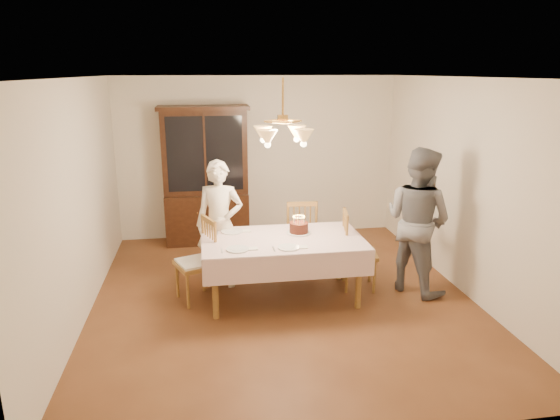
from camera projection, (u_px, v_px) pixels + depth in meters
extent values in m
plane|color=#5B321A|center=(283.00, 297.00, 6.10)|extent=(5.00, 5.00, 0.00)
plane|color=white|center=(283.00, 77.00, 5.40)|extent=(5.00, 5.00, 0.00)
plane|color=silver|center=(258.00, 158.00, 8.13)|extent=(4.50, 0.00, 4.50)
plane|color=silver|center=(342.00, 281.00, 3.37)|extent=(4.50, 0.00, 4.50)
plane|color=silver|center=(79.00, 201.00, 5.42)|extent=(0.00, 5.00, 5.00)
plane|color=silver|center=(464.00, 187.00, 6.09)|extent=(0.00, 5.00, 5.00)
cube|color=brown|center=(283.00, 240.00, 5.91)|extent=(1.80, 1.00, 0.04)
cube|color=white|center=(283.00, 239.00, 5.90)|extent=(1.90, 1.10, 0.01)
cylinder|color=brown|center=(215.00, 289.00, 5.49)|extent=(0.07, 0.07, 0.71)
cylinder|color=brown|center=(359.00, 279.00, 5.73)|extent=(0.07, 0.07, 0.71)
cylinder|color=brown|center=(213.00, 261.00, 6.28)|extent=(0.07, 0.07, 0.71)
cylinder|color=brown|center=(339.00, 254.00, 6.53)|extent=(0.07, 0.07, 0.71)
cube|color=black|center=(208.00, 218.00, 7.99)|extent=(1.30, 0.50, 0.80)
cube|color=black|center=(205.00, 152.00, 7.75)|extent=(1.30, 0.40, 1.30)
cube|color=black|center=(205.00, 154.00, 7.56)|extent=(1.14, 0.01, 1.14)
cube|color=black|center=(203.00, 108.00, 7.52)|extent=(1.38, 0.54, 0.06)
cube|color=brown|center=(300.00, 237.00, 6.91)|extent=(0.47, 0.45, 0.05)
cube|color=brown|center=(302.00, 204.00, 6.59)|extent=(0.40, 0.06, 0.06)
cylinder|color=brown|center=(311.00, 248.00, 7.16)|extent=(0.04, 0.04, 0.43)
cylinder|color=brown|center=(286.00, 249.00, 7.13)|extent=(0.04, 0.04, 0.43)
cylinder|color=brown|center=(314.00, 256.00, 6.83)|extent=(0.04, 0.04, 0.43)
cylinder|color=brown|center=(288.00, 257.00, 6.80)|extent=(0.04, 0.04, 0.43)
cube|color=brown|center=(195.00, 265.00, 5.92)|extent=(0.55, 0.56, 0.05)
cube|color=brown|center=(208.00, 220.00, 5.87)|extent=(0.18, 0.38, 0.06)
cylinder|color=brown|center=(177.00, 281.00, 6.04)|extent=(0.04, 0.04, 0.43)
cylinder|color=brown|center=(188.00, 292.00, 5.75)|extent=(0.04, 0.04, 0.43)
cylinder|color=brown|center=(204.00, 275.00, 6.21)|extent=(0.04, 0.04, 0.43)
cylinder|color=brown|center=(215.00, 285.00, 5.91)|extent=(0.04, 0.04, 0.43)
cube|color=white|center=(195.00, 262.00, 5.91)|extent=(0.50, 0.51, 0.03)
cube|color=brown|center=(359.00, 254.00, 6.27)|extent=(0.49, 0.51, 0.05)
cube|color=brown|center=(346.00, 214.00, 6.13)|extent=(0.11, 0.40, 0.06)
cylinder|color=brown|center=(374.00, 277.00, 6.15)|extent=(0.04, 0.04, 0.43)
cylinder|color=brown|center=(370.00, 266.00, 6.50)|extent=(0.04, 0.04, 0.43)
cylinder|color=brown|center=(347.00, 277.00, 6.16)|extent=(0.04, 0.04, 0.43)
cylinder|color=brown|center=(344.00, 266.00, 6.51)|extent=(0.04, 0.04, 0.43)
imported|color=#F4E8CE|center=(220.00, 224.00, 6.25)|extent=(0.66, 0.50, 1.62)
imported|color=slate|center=(417.00, 221.00, 6.10)|extent=(1.05, 1.11, 1.80)
cylinder|color=white|center=(299.00, 233.00, 6.07)|extent=(0.30, 0.30, 0.01)
cylinder|color=#37140C|center=(299.00, 227.00, 6.06)|extent=(0.23, 0.23, 0.12)
cylinder|color=#598CD8|center=(304.00, 220.00, 6.04)|extent=(0.01, 0.01, 0.07)
sphere|color=#FFB23F|center=(304.00, 216.00, 6.03)|extent=(0.01, 0.01, 0.01)
cylinder|color=pink|center=(304.00, 219.00, 6.06)|extent=(0.01, 0.01, 0.07)
sphere|color=#FFB23F|center=(304.00, 216.00, 6.05)|extent=(0.01, 0.01, 0.01)
cylinder|color=#EACC66|center=(302.00, 218.00, 6.08)|extent=(0.01, 0.01, 0.07)
sphere|color=#FFB23F|center=(302.00, 215.00, 6.07)|extent=(0.01, 0.01, 0.01)
cylinder|color=#598CD8|center=(300.00, 218.00, 6.09)|extent=(0.01, 0.01, 0.07)
sphere|color=#FFB23F|center=(300.00, 215.00, 6.08)|extent=(0.01, 0.01, 0.01)
cylinder|color=pink|center=(298.00, 218.00, 6.09)|extent=(0.01, 0.01, 0.07)
sphere|color=#FFB23F|center=(298.00, 215.00, 6.08)|extent=(0.01, 0.01, 0.01)
cylinder|color=#EACC66|center=(296.00, 218.00, 6.09)|extent=(0.01, 0.01, 0.07)
sphere|color=#FFB23F|center=(296.00, 215.00, 6.07)|extent=(0.01, 0.01, 0.01)
cylinder|color=#598CD8|center=(294.00, 219.00, 6.07)|extent=(0.01, 0.01, 0.07)
sphere|color=#FFB23F|center=(294.00, 216.00, 6.06)|extent=(0.01, 0.01, 0.01)
cylinder|color=pink|center=(293.00, 219.00, 6.04)|extent=(0.01, 0.01, 0.07)
sphere|color=#FFB23F|center=(293.00, 216.00, 6.03)|extent=(0.01, 0.01, 0.01)
cylinder|color=#EACC66|center=(293.00, 220.00, 6.02)|extent=(0.01, 0.01, 0.07)
sphere|color=#FFB23F|center=(293.00, 217.00, 6.01)|extent=(0.01, 0.01, 0.01)
cylinder|color=#598CD8|center=(294.00, 221.00, 6.00)|extent=(0.01, 0.01, 0.07)
sphere|color=#FFB23F|center=(294.00, 217.00, 5.98)|extent=(0.01, 0.01, 0.01)
cylinder|color=pink|center=(296.00, 221.00, 5.98)|extent=(0.01, 0.01, 0.07)
sphere|color=#FFB23F|center=(296.00, 218.00, 5.97)|extent=(0.01, 0.01, 0.01)
cylinder|color=#EACC66|center=(298.00, 221.00, 5.97)|extent=(0.01, 0.01, 0.07)
sphere|color=#FFB23F|center=(298.00, 218.00, 5.95)|extent=(0.01, 0.01, 0.01)
cylinder|color=#598CD8|center=(300.00, 221.00, 5.96)|extent=(0.01, 0.01, 0.07)
sphere|color=#FFB23F|center=(300.00, 218.00, 5.95)|extent=(0.01, 0.01, 0.01)
cylinder|color=pink|center=(302.00, 221.00, 5.97)|extent=(0.01, 0.01, 0.07)
sphere|color=#FFB23F|center=(302.00, 218.00, 5.96)|extent=(0.01, 0.01, 0.01)
cylinder|color=#EACC66|center=(304.00, 221.00, 5.99)|extent=(0.01, 0.01, 0.07)
sphere|color=#FFB23F|center=(304.00, 218.00, 5.98)|extent=(0.01, 0.01, 0.01)
cylinder|color=#598CD8|center=(304.00, 220.00, 6.01)|extent=(0.01, 0.01, 0.07)
sphere|color=#FFB23F|center=(304.00, 217.00, 6.00)|extent=(0.01, 0.01, 0.01)
cylinder|color=white|center=(238.00, 249.00, 5.51)|extent=(0.26, 0.26, 0.02)
cube|color=silver|center=(222.00, 250.00, 5.49)|extent=(0.01, 0.16, 0.01)
cube|color=white|center=(253.00, 249.00, 5.54)|extent=(0.10, 0.10, 0.01)
cylinder|color=white|center=(288.00, 248.00, 5.57)|extent=(0.24, 0.24, 0.02)
cube|color=silver|center=(274.00, 249.00, 5.54)|extent=(0.02, 0.16, 0.01)
cube|color=white|center=(303.00, 247.00, 5.59)|extent=(0.10, 0.10, 0.01)
cylinder|color=white|center=(232.00, 231.00, 6.13)|extent=(0.27, 0.27, 0.02)
cube|color=silver|center=(217.00, 232.00, 6.10)|extent=(0.01, 0.16, 0.01)
cube|color=white|center=(247.00, 231.00, 6.15)|extent=(0.10, 0.10, 0.01)
cylinder|color=#BF8C3F|center=(283.00, 96.00, 5.46)|extent=(0.02, 0.02, 0.40)
cylinder|color=#BF8C3F|center=(283.00, 119.00, 5.52)|extent=(0.12, 0.12, 0.10)
cone|color=#D8994C|center=(297.00, 133.00, 5.79)|extent=(0.22, 0.22, 0.18)
sphere|color=#FFD899|center=(297.00, 139.00, 5.81)|extent=(0.07, 0.07, 0.07)
cone|color=#D8994C|center=(263.00, 134.00, 5.73)|extent=(0.22, 0.22, 0.18)
sphere|color=#FFD899|center=(263.00, 140.00, 5.75)|extent=(0.07, 0.07, 0.07)
cone|color=#D8994C|center=(268.00, 138.00, 5.35)|extent=(0.22, 0.22, 0.18)
sphere|color=#FFD899|center=(268.00, 145.00, 5.37)|extent=(0.07, 0.07, 0.07)
cone|color=#D8994C|center=(304.00, 138.00, 5.41)|extent=(0.22, 0.22, 0.18)
sphere|color=#FFD899|center=(304.00, 144.00, 5.43)|extent=(0.07, 0.07, 0.07)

